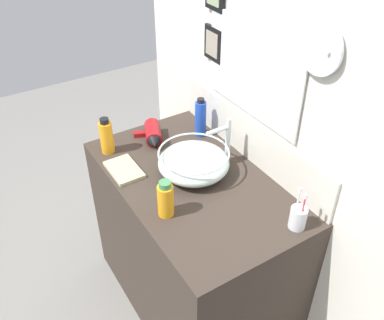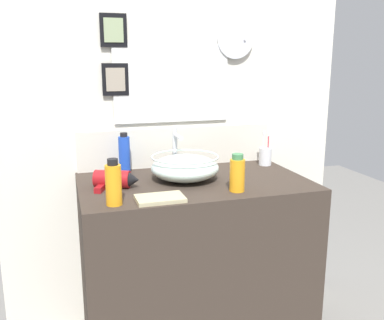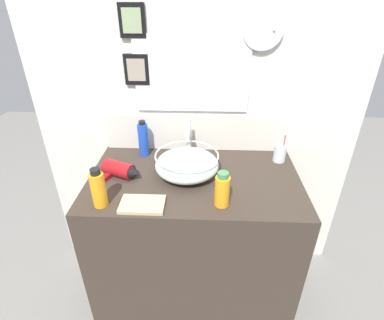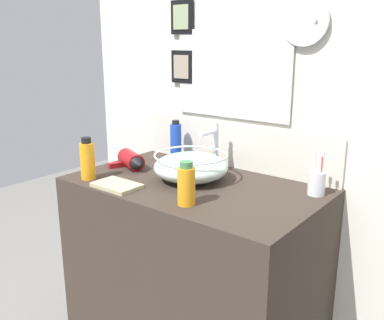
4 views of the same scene
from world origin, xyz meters
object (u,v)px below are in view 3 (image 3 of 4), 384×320
at_px(faucet, 189,137).
at_px(spray_bottle, 143,139).
at_px(hand_towel, 142,204).
at_px(glass_bowl_sink, 187,164).
at_px(lotion_bottle, 98,189).
at_px(toothbrush_cup, 280,153).
at_px(shampoo_bottle, 222,190).
at_px(hair_drier, 121,170).

bearing_deg(faucet, spray_bottle, 172.87).
distance_m(spray_bottle, hand_towel, 0.47).
relative_size(glass_bowl_sink, hand_towel, 1.64).
bearing_deg(lotion_bottle, hand_towel, -0.33).
bearing_deg(lotion_bottle, toothbrush_cup, 26.15).
height_order(spray_bottle, hand_towel, spray_bottle).
xyz_separation_m(toothbrush_cup, hand_towel, (-0.67, -0.42, -0.04)).
height_order(toothbrush_cup, shampoo_bottle, toothbrush_cup).
distance_m(faucet, toothbrush_cup, 0.50).
xyz_separation_m(faucet, spray_bottle, (-0.25, 0.03, -0.03)).
bearing_deg(hair_drier, spray_bottle, 71.99).
xyz_separation_m(faucet, lotion_bottle, (-0.36, -0.43, -0.05)).
bearing_deg(faucet, shampoo_bottle, -67.63).
xyz_separation_m(hair_drier, shampoo_bottle, (0.49, -0.20, 0.04)).
bearing_deg(spray_bottle, shampoo_bottle, -45.96).
height_order(hair_drier, lotion_bottle, lotion_bottle).
relative_size(glass_bowl_sink, hair_drier, 1.51).
bearing_deg(toothbrush_cup, faucet, 179.26).
distance_m(glass_bowl_sink, faucet, 0.18).
bearing_deg(shampoo_bottle, hair_drier, 158.04).
relative_size(toothbrush_cup, shampoo_bottle, 1.14).
bearing_deg(toothbrush_cup, spray_bottle, 177.09).
height_order(glass_bowl_sink, faucet, faucet).
height_order(glass_bowl_sink, hair_drier, glass_bowl_sink).
bearing_deg(spray_bottle, glass_bowl_sink, -38.14).
distance_m(lotion_bottle, shampoo_bottle, 0.53).
bearing_deg(hair_drier, glass_bowl_sink, 5.97).
xyz_separation_m(toothbrush_cup, lotion_bottle, (-0.85, -0.42, 0.04)).
height_order(hair_drier, spray_bottle, spray_bottle).
bearing_deg(spray_bottle, lotion_bottle, -103.35).
bearing_deg(spray_bottle, toothbrush_cup, -2.91).
distance_m(toothbrush_cup, spray_bottle, 0.75).
xyz_separation_m(faucet, hand_towel, (-0.18, -0.43, -0.12)).
bearing_deg(hand_towel, shampoo_bottle, 4.53).
height_order(glass_bowl_sink, toothbrush_cup, toothbrush_cup).
bearing_deg(lotion_bottle, spray_bottle, 76.65).
xyz_separation_m(glass_bowl_sink, spray_bottle, (-0.25, 0.20, 0.04)).
distance_m(hair_drier, spray_bottle, 0.25).
bearing_deg(toothbrush_cup, shampoo_bottle, -129.90).
height_order(spray_bottle, lotion_bottle, spray_bottle).
distance_m(faucet, lotion_bottle, 0.56).
bearing_deg(glass_bowl_sink, shampoo_bottle, -54.78).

